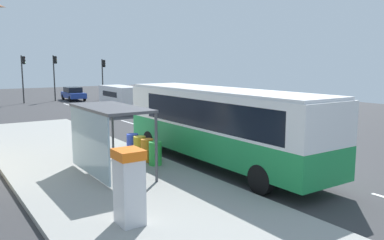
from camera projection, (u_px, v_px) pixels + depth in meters
The scene contains 21 objects.
ground_plane at pixel (125, 123), 28.12m from camera, with size 56.00×92.00×0.04m, color #38383A.
sidewalk_platform at pixel (101, 174), 14.72m from camera, with size 6.20×30.00×0.18m, color #999993.
lane_stripe_seg_1 at pixel (283, 167), 15.96m from camera, with size 0.16×2.20×0.01m, color silver.
lane_stripe_seg_2 at pixel (210, 146), 20.06m from camera, with size 0.16×2.20×0.01m, color silver.
lane_stripe_seg_3 at pixel (162, 132), 24.15m from camera, with size 0.16×2.20×0.01m, color silver.
lane_stripe_seg_4 at pixel (128, 122), 28.25m from camera, with size 0.16×2.20×0.01m, color silver.
lane_stripe_seg_5 at pixel (102, 115), 32.35m from camera, with size 0.16×2.20×0.01m, color silver.
lane_stripe_seg_6 at pixel (83, 109), 36.44m from camera, with size 0.16×2.20×0.01m, color silver.
lane_stripe_seg_7 at pixel (67, 104), 40.54m from camera, with size 0.16×2.20×0.01m, color silver.
bus at pixel (218, 122), 16.11m from camera, with size 2.54×11.01×3.21m.
white_van at pixel (121, 97), 33.74m from camera, with size 2.08×5.23×2.30m.
sedan_near at pixel (73, 93), 45.08m from camera, with size 1.94×4.45×1.52m.
ticket_machine at pixel (129, 186), 9.80m from camera, with size 0.66×0.76×1.94m.
recycling_bin_green at pixel (155, 153), 15.63m from camera, with size 0.52×0.52×0.95m, color green.
recycling_bin_orange at pixel (147, 150), 16.21m from camera, with size 0.52×0.52×0.95m, color orange.
recycling_bin_yellow at pixel (140, 147), 16.78m from camera, with size 0.52×0.52×0.95m, color yellow.
recycling_bin_blue at pixel (133, 144), 17.35m from camera, with size 0.52×0.52×0.95m, color blue.
traffic_light_near_side at pixel (103, 73), 45.43m from camera, with size 0.49×0.28×4.73m.
traffic_light_far_side at pixel (23, 72), 41.28m from camera, with size 0.49×0.28×5.08m.
traffic_light_median at pixel (55, 71), 43.87m from camera, with size 0.49×0.28×5.14m.
bus_shelter at pixel (103, 123), 14.11m from camera, with size 1.80×4.00×2.50m.
Camera 1 is at (-11.54, -11.75, 4.24)m, focal length 36.38 mm.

